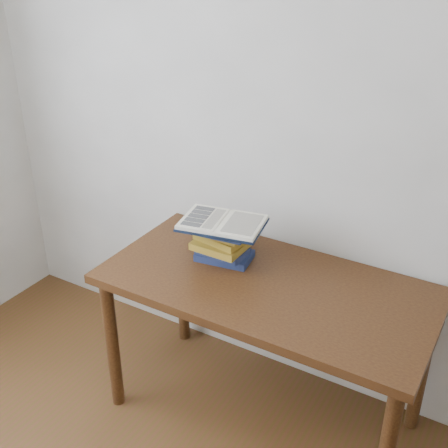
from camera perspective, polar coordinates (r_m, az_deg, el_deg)
The scene contains 3 objects.
desk at distance 2.42m, azimuth 4.25°, elevation -7.82°, with size 1.39×0.70×0.75m.
book_stack at distance 2.47m, azimuth -0.12°, elevation -1.79°, with size 0.26×0.21×0.18m.
open_book at distance 2.40m, azimuth -0.15°, elevation 0.11°, with size 0.39×0.31×0.03m.
Camera 1 is at (0.89, -0.41, 2.05)m, focal length 45.00 mm.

